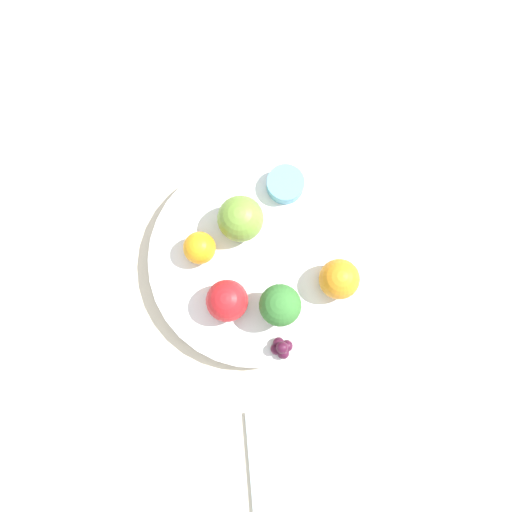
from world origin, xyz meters
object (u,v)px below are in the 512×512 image
object	(u,v)px
apple_green	(227,301)
broccoli	(281,305)
orange_front	(339,279)
orange_back	(200,248)
small_cup	(285,184)
napkin	(297,466)
bowl	(256,259)
grape_cluster	(281,348)
apple_red	(238,220)

from	to	relation	value
apple_green	broccoli	bearing A→B (deg)	60.87
broccoli	orange_front	distance (m)	0.08
orange_front	orange_back	world-z (taller)	orange_front
broccoli	apple_green	distance (m)	0.06
apple_green	small_cup	bearing A→B (deg)	130.50
apple_green	orange_back	distance (m)	0.07
orange_front	orange_back	xyz separation A→B (m)	(-0.10, -0.14, -0.00)
orange_back	napkin	world-z (taller)	orange_back
bowl	small_cup	distance (m)	0.10
orange_front	broccoli	bearing A→B (deg)	-89.58
apple_green	orange_front	distance (m)	0.13
bowl	grape_cluster	bearing A→B (deg)	-8.65
broccoli	grape_cluster	world-z (taller)	broccoli
apple_red	apple_green	xyz separation A→B (m)	(0.08, -0.05, -0.00)
grape_cluster	napkin	xyz separation A→B (m)	(0.13, -0.04, -0.03)
bowl	napkin	world-z (taller)	bowl
apple_red	orange_front	xyz separation A→B (m)	(0.11, 0.08, -0.00)
orange_front	small_cup	size ratio (longest dim) A/B	1.03
orange_back	broccoli	bearing A→B (deg)	30.32
apple_red	bowl	bearing A→B (deg)	4.61
orange_front	napkin	bearing A→B (deg)	-36.70
orange_front	grape_cluster	distance (m)	0.11
grape_cluster	napkin	bearing A→B (deg)	-16.16
apple_green	small_cup	distance (m)	0.16
broccoli	small_cup	bearing A→B (deg)	153.16
broccoli	apple_green	world-z (taller)	broccoli
bowl	grape_cluster	size ratio (longest dim) A/B	9.89
bowl	orange_back	distance (m)	0.08
orange_back	apple_green	bearing A→B (deg)	4.12
grape_cluster	apple_green	bearing A→B (deg)	-154.11
napkin	orange_back	bearing A→B (deg)	-179.38
grape_cluster	small_cup	distance (m)	0.20
orange_front	small_cup	distance (m)	0.14
broccoli	grape_cluster	distance (m)	0.05
broccoli	orange_front	xyz separation A→B (m)	(-0.00, 0.08, -0.01)
small_cup	napkin	xyz separation A→B (m)	(0.31, -0.13, -0.03)
apple_red	orange_back	world-z (taller)	apple_red
broccoli	orange_back	xyz separation A→B (m)	(-0.10, -0.06, -0.02)
broccoli	orange_front	size ratio (longest dim) A/B	1.26
broccoli	apple_green	size ratio (longest dim) A/B	1.22
orange_back	orange_front	bearing A→B (deg)	53.02
bowl	napkin	xyz separation A→B (m)	(0.25, -0.06, -0.01)
broccoli	orange_back	size ratio (longest dim) A/B	1.54
bowl	small_cup	world-z (taller)	small_cup
apple_green	orange_front	world-z (taller)	apple_green
orange_front	apple_red	bearing A→B (deg)	-144.51
bowl	orange_front	world-z (taller)	orange_front
apple_green	orange_front	size ratio (longest dim) A/B	1.03
orange_back	napkin	bearing A→B (deg)	0.62
orange_back	small_cup	world-z (taller)	orange_back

